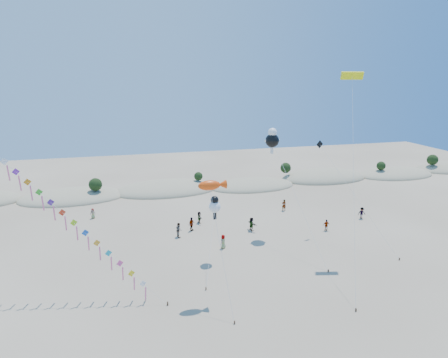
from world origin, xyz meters
TOP-DOWN VIEW (x-y plane):
  - dune_ridge at (1.06, 45.14)m, footprint 145.30×11.49m
  - kite_train at (-15.45, 15.47)m, footprint 22.81×11.47m
  - fish_kite at (1.09, 10.82)m, footprint 2.59×5.98m
  - cartoon_kite_low at (2.76, 17.38)m, footprint 3.07×7.04m
  - cartoon_kite_high at (11.62, 23.30)m, footprint 3.15×12.99m
  - parafoil_kite at (17.90, 16.49)m, footprint 6.69×12.84m
  - dark_kite at (19.11, 19.69)m, footprint 5.62×10.95m
  - beachgoers at (7.70, 25.25)m, footprint 39.11×15.07m

SIDE VIEW (x-z plane):
  - dune_ridge at x=1.06m, z-range -2.67..2.90m
  - beachgoers at x=7.70m, z-range -0.06..1.82m
  - cartoon_kite_low at x=2.76m, z-range 2.62..10.06m
  - dark_kite at x=19.11m, z-range 2.59..14.79m
  - fish_kite at x=1.09m, z-range 5.07..16.18m
  - kite_train at x=-15.45m, z-range 0.44..21.80m
  - cartoon_kite_high at x=11.62m, z-range 5.51..19.37m
  - parafoil_kite at x=17.90m, z-range 9.52..30.13m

